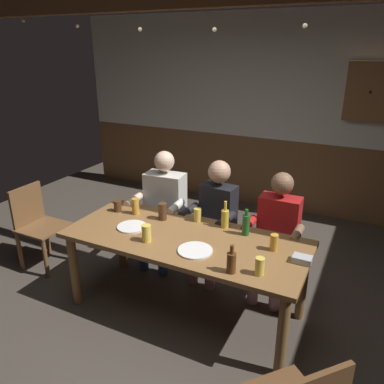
{
  "coord_description": "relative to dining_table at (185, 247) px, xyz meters",
  "views": [
    {
      "loc": [
        1.33,
        -2.38,
        2.25
      ],
      "look_at": [
        0.0,
        0.29,
        1.1
      ],
      "focal_mm": 35.58,
      "sensor_mm": 36.0,
      "label": 1
    }
  ],
  "objects": [
    {
      "name": "ground_plane",
      "position": [
        0.0,
        -0.15,
        -0.65
      ],
      "size": [
        7.4,
        7.4,
        0.0
      ],
      "primitive_type": "plane",
      "color": "#423A33"
    },
    {
      "name": "back_wall_upper",
      "position": [
        0.0,
        2.76,
        1.21
      ],
      "size": [
        6.17,
        0.12,
        1.67
      ],
      "primitive_type": "cube",
      "color": "beige"
    },
    {
      "name": "back_wall_wainscot",
      "position": [
        0.0,
        2.76,
        -0.14
      ],
      "size": [
        6.17,
        0.12,
        1.02
      ],
      "primitive_type": "cube",
      "color": "brown",
      "rests_on": "ground_plane"
    },
    {
      "name": "dining_table",
      "position": [
        0.0,
        0.0,
        0.0
      ],
      "size": [
        2.06,
        0.87,
        0.74
      ],
      "color": "brown",
      "rests_on": "ground_plane"
    },
    {
      "name": "person_0",
      "position": [
        -0.61,
        0.67,
        0.04
      ],
      "size": [
        0.58,
        0.55,
        1.24
      ],
      "rotation": [
        0.0,
        0.0,
        3.22
      ],
      "color": "silver",
      "rests_on": "ground_plane"
    },
    {
      "name": "person_1",
      "position": [
        -0.01,
        0.66,
        0.03
      ],
      "size": [
        0.51,
        0.52,
        1.22
      ],
      "rotation": [
        0.0,
        0.0,
        3.05
      ],
      "color": "black",
      "rests_on": "ground_plane"
    },
    {
      "name": "person_2",
      "position": [
        0.62,
        0.65,
        0.0
      ],
      "size": [
        0.52,
        0.51,
        1.19
      ],
      "rotation": [
        0.0,
        0.0,
        3.14
      ],
      "color": "#AD1919",
      "rests_on": "ground_plane"
    },
    {
      "name": "chair_empty_near_left",
      "position": [
        -1.78,
        0.02,
        -0.17
      ],
      "size": [
        0.44,
        0.44,
        0.88
      ],
      "rotation": [
        0.0,
        0.0,
        -1.58
      ],
      "color": "brown",
      "rests_on": "ground_plane"
    },
    {
      "name": "condiment_caddy",
      "position": [
        0.97,
        0.03,
        0.12
      ],
      "size": [
        0.14,
        0.1,
        0.05
      ],
      "primitive_type": "cube",
      "color": "#B2B7BC",
      "rests_on": "dining_table"
    },
    {
      "name": "plate_0",
      "position": [
        -0.5,
        -0.05,
        0.1
      ],
      "size": [
        0.26,
        0.26,
        0.01
      ],
      "primitive_type": "cylinder",
      "color": "white",
      "rests_on": "dining_table"
    },
    {
      "name": "plate_1",
      "position": [
        0.18,
        -0.18,
        0.1
      ],
      "size": [
        0.28,
        0.28,
        0.01
      ],
      "primitive_type": "cylinder",
      "color": "white",
      "rests_on": "dining_table"
    },
    {
      "name": "bottle_0",
      "position": [
        0.45,
        0.27,
        0.19
      ],
      "size": [
        0.06,
        0.06,
        0.23
      ],
      "color": "#195923",
      "rests_on": "dining_table"
    },
    {
      "name": "bottle_1",
      "position": [
        0.54,
        -0.33,
        0.18
      ],
      "size": [
        0.07,
        0.07,
        0.22
      ],
      "color": "#593314",
      "rests_on": "dining_table"
    },
    {
      "name": "bottle_2",
      "position": [
        0.23,
        0.32,
        0.18
      ],
      "size": [
        0.07,
        0.07,
        0.25
      ],
      "color": "gold",
      "rests_on": "dining_table"
    },
    {
      "name": "pint_glass_0",
      "position": [
        -0.25,
        -0.21,
        0.17
      ],
      "size": [
        0.08,
        0.08,
        0.15
      ],
      "primitive_type": "cylinder",
      "color": "#E5C64C",
      "rests_on": "dining_table"
    },
    {
      "name": "pint_glass_1",
      "position": [
        -0.35,
        0.22,
        0.17
      ],
      "size": [
        0.08,
        0.08,
        0.16
      ],
      "primitive_type": "cylinder",
      "color": "#4C2D19",
      "rests_on": "dining_table"
    },
    {
      "name": "pint_glass_2",
      "position": [
        0.73,
        0.12,
        0.16
      ],
      "size": [
        0.06,
        0.06,
        0.13
      ],
      "primitive_type": "cylinder",
      "color": "gold",
      "rests_on": "dining_table"
    },
    {
      "name": "pint_glass_3",
      "position": [
        -0.04,
        0.33,
        0.16
      ],
      "size": [
        0.07,
        0.07,
        0.12
      ],
      "primitive_type": "cylinder",
      "color": "#E5C64C",
      "rests_on": "dining_table"
    },
    {
      "name": "pint_glass_4",
      "position": [
        0.73,
        -0.27,
        0.16
      ],
      "size": [
        0.07,
        0.07,
        0.13
      ],
      "primitive_type": "cylinder",
      "color": "#E5C64C",
      "rests_on": "dining_table"
    },
    {
      "name": "pint_glass_5",
      "position": [
        -0.64,
        0.21,
        0.17
      ],
      "size": [
        0.07,
        0.07,
        0.16
      ],
      "primitive_type": "cylinder",
      "color": "gold",
      "rests_on": "dining_table"
    },
    {
      "name": "pint_glass_6",
      "position": [
        -0.83,
        0.18,
        0.15
      ],
      "size": [
        0.08,
        0.08,
        0.11
      ],
      "primitive_type": "cylinder",
      "color": "#4C2D19",
      "rests_on": "dining_table"
    },
    {
      "name": "wall_dart_cabinet",
      "position": [
        1.16,
        2.63,
        1.09
      ],
      "size": [
        0.56,
        0.15,
        0.7
      ],
      "color": "brown"
    },
    {
      "name": "string_lights",
      "position": [
        0.0,
        0.55,
        1.78
      ],
      "size": [
        4.36,
        0.04,
        0.16
      ],
      "color": "#F9EAB2"
    }
  ]
}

